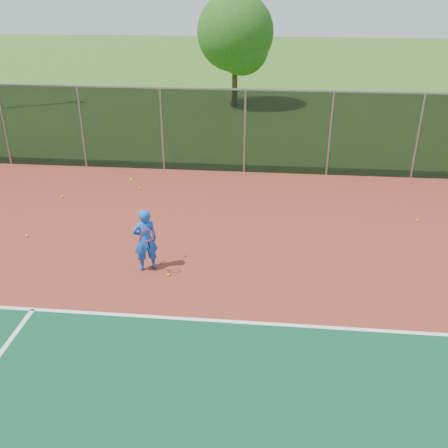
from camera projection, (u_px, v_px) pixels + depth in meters
The scene contains 9 objects.
court_apron at pixel (371, 364), 9.26m from camera, with size 30.00×20.00×0.02m, color maroon.
fence_back at pixel (330, 133), 17.50m from camera, with size 30.00×0.06×3.03m.
tennis_player at pixel (145, 240), 11.94m from camera, with size 0.69×0.71×2.33m.
practice_ball_0 at pixel (140, 188), 16.90m from camera, with size 0.07×0.07×0.07m, color #C3C817.
practice_ball_1 at pixel (417, 220), 14.69m from camera, with size 0.07×0.07×0.07m, color #C3C817.
practice_ball_2 at pixel (62, 197), 16.25m from camera, with size 0.07×0.07×0.07m, color #C3C817.
practice_ball_3 at pixel (27, 236), 13.80m from camera, with size 0.07×0.07×0.07m, color #C3C817.
practice_ball_4 at pixel (168, 275), 11.98m from camera, with size 0.07×0.07×0.07m, color #C3C817.
tree_back_left at pixel (237, 36), 26.10m from camera, with size 4.04×4.04×5.93m.
Camera 1 is at (-2.01, -5.38, 6.45)m, focal length 40.00 mm.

